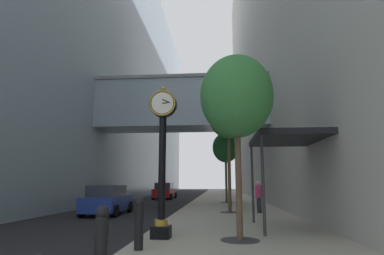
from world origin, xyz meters
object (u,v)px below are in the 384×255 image
Objects in this scene: bollard_nearest at (101,242)px; street_tree_mid_near at (228,117)px; street_clock at (162,152)px; bollard_second at (139,223)px; street_tree_mid_far at (226,148)px; pedestrian_walking at (259,196)px; car_blue_near at (108,200)px; street_tree_near at (236,97)px; car_red_mid at (165,191)px.

bollard_nearest is 13.37m from street_tree_mid_near.
street_clock is 3.77× the size of bollard_nearest.
street_clock is 4.54m from bollard_nearest.
bollard_second is 18.71m from street_tree_mid_far.
bollard_nearest is at bearing -108.59° from pedestrian_walking.
street_tree_mid_far reaches higher than car_blue_near.
street_tree_mid_far is 1.36× the size of car_blue_near.
street_tree_near is 8.42m from street_tree_mid_near.
street_tree_mid_near is 18.20m from car_red_mid.
car_red_mid is (-4.19, 24.54, -1.84)m from street_clock.
car_red_mid is (-6.47, 16.38, -4.59)m from street_tree_mid_near.
street_tree_near is at bearing 57.34° from bollard_nearest.
bollard_nearest is 0.29× the size of car_blue_near.
street_tree_near is at bearing -49.83° from car_blue_near.
street_tree_near reaches higher than pedestrian_walking.
car_red_mid is (-8.02, 16.55, -0.21)m from pedestrian_walking.
car_red_mid is (-6.47, 8.03, -3.74)m from street_tree_mid_far.
street_tree_mid_far reaches higher than street_tree_near.
street_tree_near reaches higher than car_blue_near.
street_tree_mid_far is 10.97m from car_red_mid.
street_tree_mid_far is 11.65m from car_blue_near.
street_clock is 0.85× the size of street_tree_near.
street_tree_mid_near reaches higher than car_blue_near.
car_red_mid reaches higher than bollard_nearest.
bollard_nearest is at bearing -101.61° from street_tree_mid_near.
pedestrian_walking is at bearing -79.68° from street_tree_mid_far.
bollard_second is 4.56m from street_tree_near.
street_tree_mid_near is 1.16× the size of street_tree_mid_far.
bollard_nearest is 2.48m from bollard_second.
street_clock reaches higher than car_red_mid.
pedestrian_walking is 18.39m from car_red_mid.
pedestrian_walking reaches higher than car_red_mid.
bollard_nearest is at bearing -93.39° from street_clock.
street_tree_mid_far is (2.52, 20.63, 3.80)m from bollard_nearest.
street_tree_near is 8.93m from pedestrian_walking.
street_tree_mid_near is 3.90× the size of pedestrian_walking.
car_red_mid is at bearing 115.86° from pedestrian_walking.
bollard_nearest is 21.13m from street_tree_mid_far.
bollard_second is 10.34m from car_blue_near.
street_tree_mid_near is 4.66m from pedestrian_walking.
pedestrian_walking is at bearing 64.40° from street_clock.
pedestrian_walking is (3.83, 7.99, -1.63)m from street_clock.
car_blue_near is at bearing 130.17° from street_tree_near.
car_red_mid is at bearing 111.55° from street_tree_mid_near.
car_blue_near reaches higher than bollard_second.
street_clock is at bearing -80.31° from car_red_mid.
pedestrian_walking is at bearing 67.07° from bollard_second.
car_blue_near reaches higher than bollard_nearest.
street_tree_mid_far is at bearing 90.00° from street_tree_near.
street_tree_mid_far is 3.37× the size of pedestrian_walking.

